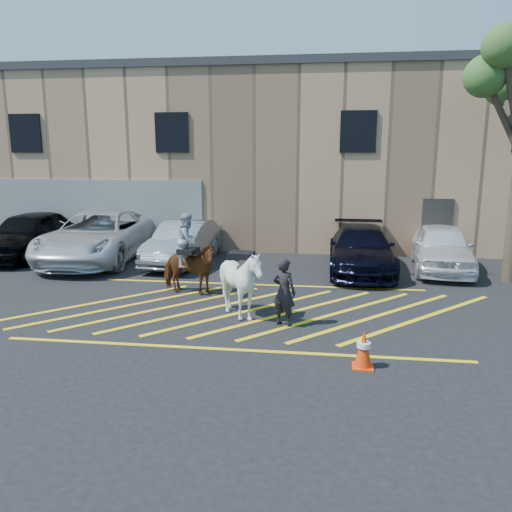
# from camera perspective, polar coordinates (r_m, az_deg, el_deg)

# --- Properties ---
(ground) EXTENTS (90.00, 90.00, 0.00)m
(ground) POSITION_cam_1_polar(r_m,az_deg,el_deg) (12.77, -0.73, -5.89)
(ground) COLOR black
(ground) RESTS_ON ground
(car_black_suv) EXTENTS (2.11, 5.07, 1.72)m
(car_black_suv) POSITION_cam_1_polar(r_m,az_deg,el_deg) (20.49, -24.48, 2.27)
(car_black_suv) COLOR black
(car_black_suv) RESTS_ON ground
(car_white_pickup) EXTENTS (3.24, 6.51, 1.77)m
(car_white_pickup) POSITION_cam_1_polar(r_m,az_deg,el_deg) (18.95, -17.50, 2.18)
(car_white_pickup) COLOR silver
(car_white_pickup) RESTS_ON ground
(car_silver_sedan) EXTENTS (1.93, 4.59, 1.48)m
(car_silver_sedan) POSITION_cam_1_polar(r_m,az_deg,el_deg) (17.81, -8.31, 1.53)
(car_silver_sedan) COLOR gray
(car_silver_sedan) RESTS_ON ground
(car_blue_suv) EXTENTS (2.15, 5.09, 1.47)m
(car_blue_suv) POSITION_cam_1_polar(r_m,az_deg,el_deg) (16.81, 11.92, 0.77)
(car_blue_suv) COLOR black
(car_blue_suv) RESTS_ON ground
(car_white_suv) EXTENTS (2.33, 4.68, 1.53)m
(car_white_suv) POSITION_cam_1_polar(r_m,az_deg,el_deg) (17.65, 20.47, 0.90)
(car_white_suv) COLOR white
(car_white_suv) RESTS_ON ground
(handler) EXTENTS (0.68, 0.59, 1.57)m
(handler) POSITION_cam_1_polar(r_m,az_deg,el_deg) (11.29, 3.22, -4.14)
(handler) COLOR black
(handler) RESTS_ON ground
(warehouse) EXTENTS (32.42, 10.20, 7.30)m
(warehouse) POSITION_cam_1_polar(r_m,az_deg,el_deg) (24.09, 3.38, 11.26)
(warehouse) COLOR tan
(warehouse) RESTS_ON ground
(hatching_zone) EXTENTS (12.60, 5.12, 0.01)m
(hatching_zone) POSITION_cam_1_polar(r_m,az_deg,el_deg) (12.49, -0.93, -6.27)
(hatching_zone) COLOR yellow
(hatching_zone) RESTS_ON ground
(mounted_bay) EXTENTS (1.83, 1.08, 2.27)m
(mounted_bay) POSITION_cam_1_polar(r_m,az_deg,el_deg) (13.83, -7.71, -0.67)
(mounted_bay) COLOR #582B14
(mounted_bay) RESTS_ON ground
(saddled_white) EXTENTS (1.56, 1.71, 1.72)m
(saddled_white) POSITION_cam_1_polar(r_m,az_deg,el_deg) (11.74, -1.68, -3.07)
(saddled_white) COLOR white
(saddled_white) RESTS_ON ground
(traffic_cone) EXTENTS (0.39, 0.39, 0.73)m
(traffic_cone) POSITION_cam_1_polar(r_m,az_deg,el_deg) (9.46, 12.20, -10.31)
(traffic_cone) COLOR #FF3A0A
(traffic_cone) RESTS_ON ground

